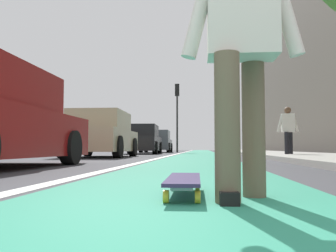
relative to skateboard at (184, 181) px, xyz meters
name	(u,v)px	position (x,y,z in m)	size (l,w,h in m)	color
ground_plane	(197,158)	(8.47, 0.03, -0.09)	(80.00, 80.00, 0.00)	#38383D
bike_lane_paint	(200,152)	(22.47, 0.03, -0.09)	(56.00, 1.92, 0.00)	#288466
lane_stripe_white	(180,153)	(18.47, 1.14, -0.09)	(52.00, 0.16, 0.01)	silver
sidewalk_curb	(268,153)	(16.47, -3.40, -0.04)	(52.00, 3.20, 0.11)	#9E9B93
building_facade	(308,69)	(20.47, -6.57, 5.04)	(40.00, 1.20, 10.28)	#5C554B
skateboard	(184,181)	(0.00, 0.00, 0.00)	(0.84, 0.21, 0.11)	yellow
skater_person	(241,38)	(-0.15, -0.35, 0.84)	(0.46, 0.72, 1.64)	brown
parked_car_mid	(101,135)	(9.50, 3.22, 0.63)	(4.11, 1.94, 1.49)	tan
parked_car_far	(141,140)	(16.26, 3.01, 0.61)	(4.20, 1.99, 1.47)	black
parked_car_end	(157,142)	(22.32, 2.98, 0.62)	(4.29, 2.08, 1.48)	#4C5156
traffic_light	(177,105)	(21.86, 1.54, 3.05)	(0.33, 0.28, 4.57)	#2D2D2D
pedestrian_distant	(288,128)	(9.47, -2.80, 0.82)	(0.45, 0.69, 1.59)	black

